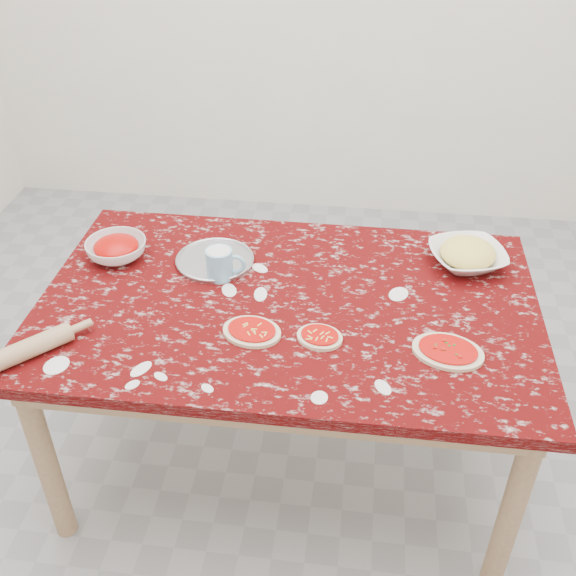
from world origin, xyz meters
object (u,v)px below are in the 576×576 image
(worktable, at_px, (288,321))
(cheese_bowl, at_px, (467,257))
(rolling_pin, at_px, (23,351))
(pizza_tray, at_px, (215,260))
(sauce_bowl, at_px, (117,250))
(flour_mug, at_px, (221,263))

(worktable, height_order, cheese_bowl, cheese_bowl)
(worktable, relative_size, rolling_pin, 5.52)
(pizza_tray, bearing_deg, cheese_bowl, 6.15)
(pizza_tray, xyz_separation_m, sauce_bowl, (-0.35, -0.02, 0.03))
(flour_mug, height_order, rolling_pin, flour_mug)
(flour_mug, bearing_deg, cheese_bowl, 12.36)
(worktable, height_order, flour_mug, flour_mug)
(pizza_tray, height_order, sauce_bowl, sauce_bowl)
(cheese_bowl, distance_m, rolling_pin, 1.46)
(worktable, distance_m, cheese_bowl, 0.66)
(sauce_bowl, distance_m, flour_mug, 0.39)
(pizza_tray, bearing_deg, sauce_bowl, -177.36)
(worktable, distance_m, rolling_pin, 0.82)
(worktable, relative_size, flour_mug, 11.88)
(pizza_tray, bearing_deg, flour_mug, -64.40)
(cheese_bowl, xyz_separation_m, rolling_pin, (-1.30, -0.66, -0.00))
(pizza_tray, relative_size, cheese_bowl, 1.06)
(worktable, relative_size, pizza_tray, 6.00)
(pizza_tray, xyz_separation_m, cheese_bowl, (0.87, 0.09, 0.03))
(worktable, xyz_separation_m, rolling_pin, (-0.72, -0.37, 0.11))
(flour_mug, xyz_separation_m, rolling_pin, (-0.48, -0.48, -0.03))
(sauce_bowl, bearing_deg, cheese_bowl, 5.15)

